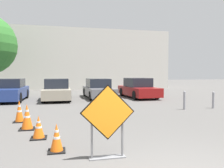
% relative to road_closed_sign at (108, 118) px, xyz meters
% --- Properties ---
extents(ground_plane, '(96.00, 96.00, 0.00)m').
position_rel_road_closed_sign_xyz_m(ground_plane, '(1.04, 8.50, -0.85)').
color(ground_plane, '#565451').
extents(road_closed_sign, '(1.15, 0.20, 1.55)m').
position_rel_road_closed_sign_xyz_m(road_closed_sign, '(0.00, 0.00, 0.00)').
color(road_closed_sign, black).
rests_on(road_closed_sign, ground_plane).
extents(traffic_cone_nearest, '(0.39, 0.39, 0.65)m').
position_rel_road_closed_sign_xyz_m(traffic_cone_nearest, '(-1.05, 0.67, -0.54)').
color(traffic_cone_nearest, black).
rests_on(traffic_cone_nearest, ground_plane).
extents(traffic_cone_second, '(0.43, 0.43, 0.62)m').
position_rel_road_closed_sign_xyz_m(traffic_cone_second, '(-1.55, 1.82, -0.55)').
color(traffic_cone_second, black).
rests_on(traffic_cone_second, ground_plane).
extents(traffic_cone_third, '(0.47, 0.47, 0.81)m').
position_rel_road_closed_sign_xyz_m(traffic_cone_third, '(-2.00, 2.93, -0.45)').
color(traffic_cone_third, black).
rests_on(traffic_cone_third, ground_plane).
extents(traffic_cone_fourth, '(0.40, 0.40, 0.82)m').
position_rel_road_closed_sign_xyz_m(traffic_cone_fourth, '(-2.44, 4.12, -0.45)').
color(traffic_cone_fourth, black).
rests_on(traffic_cone_fourth, ground_plane).
extents(parked_car_nearest, '(1.83, 4.39, 1.45)m').
position_rel_road_closed_sign_xyz_m(parked_car_nearest, '(-4.20, 11.06, -0.18)').
color(parked_car_nearest, navy).
rests_on(parked_car_nearest, ground_plane).
extents(parked_car_second, '(1.82, 4.56, 1.44)m').
position_rel_road_closed_sign_xyz_m(parked_car_second, '(-1.24, 10.99, -0.19)').
color(parked_car_second, '#A39984').
rests_on(parked_car_second, ground_plane).
extents(parked_car_third, '(1.91, 4.59, 1.42)m').
position_rel_road_closed_sign_xyz_m(parked_car_third, '(1.72, 11.46, -0.20)').
color(parked_car_third, slate).
rests_on(parked_car_third, ground_plane).
extents(parked_car_fourth, '(2.03, 4.50, 1.46)m').
position_rel_road_closed_sign_xyz_m(parked_car_fourth, '(4.69, 11.08, -0.18)').
color(parked_car_fourth, maroon).
rests_on(parked_car_fourth, ground_plane).
extents(bollard_nearest, '(0.12, 0.12, 0.92)m').
position_rel_road_closed_sign_xyz_m(bollard_nearest, '(5.01, 5.29, -0.36)').
color(bollard_nearest, gray).
rests_on(bollard_nearest, ground_plane).
extents(bollard_second, '(0.12, 0.12, 0.86)m').
position_rel_road_closed_sign_xyz_m(bollard_second, '(6.67, 5.29, -0.39)').
color(bollard_second, gray).
rests_on(bollard_second, ground_plane).
extents(building_facade_backdrop, '(19.24, 5.00, 6.92)m').
position_rel_road_closed_sign_xyz_m(building_facade_backdrop, '(2.24, 22.62, 2.61)').
color(building_facade_backdrop, beige).
rests_on(building_facade_backdrop, ground_plane).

